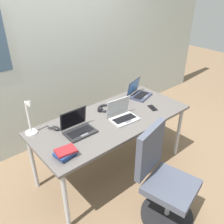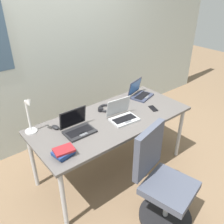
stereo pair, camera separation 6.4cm
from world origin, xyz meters
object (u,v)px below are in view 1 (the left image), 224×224
Objects in this scene: laptop_front_right at (122,115)px; laptop_near_lamp at (139,93)px; cell_phone at (153,108)px; laptop_back_right at (78,128)px; headphones at (105,108)px; office_chair at (163,184)px; book_stack at (65,153)px; computer_mouse at (56,128)px; desk_lamp at (30,118)px.

laptop_near_lamp is (0.55, 0.28, -0.00)m from laptop_front_right.
laptop_front_right is at bearing -168.28° from cell_phone.
laptop_back_right is 0.54m from headphones.
cell_phone is 0.14× the size of office_chair.
laptop_front_right is 0.61m from laptop_near_lamp.
headphones is 0.22× the size of office_chair.
book_stack is (-1.24, -0.08, 0.03)m from cell_phone.
book_stack is at bearing -151.95° from headphones.
book_stack is 0.20× the size of office_chair.
headphones reaches higher than computer_mouse.
office_chair is (-0.56, -0.66, -0.35)m from cell_phone.
laptop_near_lamp is at bearing -1.20° from headphones.
computer_mouse is 0.49× the size of book_stack.
cell_phone is at bearing -31.77° from computer_mouse.
laptop_near_lamp is at bearing 9.40° from laptop_back_right.
desk_lamp is 0.53m from book_stack.
computer_mouse is (-0.66, 0.29, -0.03)m from laptop_front_right.
computer_mouse is 1.20m from office_chair.
book_stack is (-0.80, -0.14, -0.01)m from laptop_front_right.
cell_phone is at bearing -7.72° from laptop_front_right.
laptop_front_right reaches higher than computer_mouse.
desk_lamp reaches higher than laptop_back_right.
book_stack is 0.97m from office_chair.
computer_mouse is 0.10× the size of office_chair.
laptop_back_right is at bearing -159.73° from headphones.
book_stack is at bearing -162.93° from laptop_near_lamp.
desk_lamp is at bearing 124.93° from office_chair.
desk_lamp is 1.33× the size of laptop_back_right.
laptop_back_right reaches higher than computer_mouse.
desk_lamp is at bearing 176.85° from laptop_near_lamp.
desk_lamp is at bearing 98.73° from book_stack.
desk_lamp is 1.39m from cell_phone.
desk_lamp is 2.04× the size of book_stack.
desk_lamp reaches higher than cell_phone.
desk_lamp reaches higher than computer_mouse.
computer_mouse is at bearing 117.84° from office_chair.
laptop_front_right is at bearing -11.64° from laptop_back_right.
office_chair is at bearing -40.77° from book_stack.
laptop_back_right is at bearing -64.52° from computer_mouse.
headphones is at bearing -4.36° from desk_lamp.
office_chair is at bearing -124.12° from laptop_near_lamp.
laptop_back_right is (-1.06, -0.17, 0.00)m from laptop_near_lamp.
laptop_near_lamp is 1.74× the size of book_stack.
desk_lamp is 0.48m from laptop_back_right.
laptop_back_right is 1.53× the size of book_stack.
laptop_front_right is 0.44m from cell_phone.
desk_lamp is 1.42m from office_chair.
desk_lamp is 1.87× the size of headphones.
headphones is 0.91m from book_stack.
office_chair is (-0.13, -1.01, -0.36)m from headphones.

